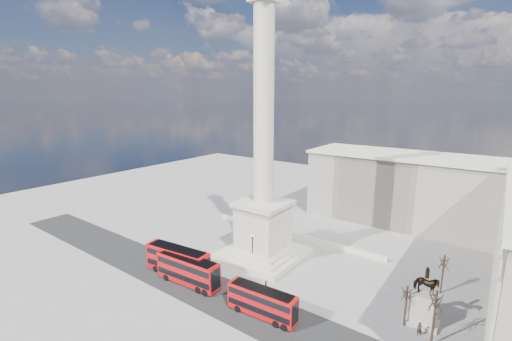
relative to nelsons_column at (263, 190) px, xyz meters
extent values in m
plane|color=gray|center=(0.00, -5.00, -12.92)|extent=(180.00, 180.00, 0.00)
cube|color=#272727|center=(5.00, -15.00, -12.91)|extent=(120.00, 9.00, 0.01)
cube|color=beige|center=(0.00, 0.00, -12.42)|extent=(14.00, 14.00, 1.00)
cube|color=beige|center=(0.00, 0.00, -11.67)|extent=(12.00, 12.00, 0.50)
cube|color=beige|center=(0.00, 0.00, -11.17)|extent=(10.00, 10.00, 0.50)
cube|color=beige|center=(0.00, 0.00, -6.92)|extent=(8.00, 8.00, 8.00)
cube|color=beige|center=(0.00, 0.00, -2.52)|extent=(9.00, 9.00, 0.80)
cylinder|color=beige|center=(0.00, 0.00, 14.88)|extent=(3.60, 3.60, 34.00)
cube|color=beige|center=(0.00, 11.00, -12.37)|extent=(40.00, 0.60, 1.10)
cube|color=beige|center=(20.00, 35.00, -4.92)|extent=(50.00, 16.00, 16.00)
cube|color=beige|center=(20.00, 35.00, 3.38)|extent=(51.00, 17.00, 0.60)
cube|color=#B3090C|center=(-7.50, -14.46, -10.33)|extent=(12.22, 4.01, 4.42)
cube|color=black|center=(-7.50, -14.46, -11.12)|extent=(11.75, 4.02, 0.98)
cube|color=black|center=(-7.50, -14.46, -9.15)|extent=(11.75, 4.02, 0.98)
cube|color=black|center=(-7.50, -14.46, -8.09)|extent=(11.00, 3.61, 0.07)
cylinder|color=black|center=(-11.43, -14.89, -12.32)|extent=(1.50, 2.96, 1.20)
cylinder|color=black|center=(-4.16, -14.09, -12.32)|extent=(1.50, 2.96, 1.20)
cylinder|color=black|center=(-2.73, -13.93, -12.32)|extent=(1.50, 2.96, 1.20)
cube|color=#B3090C|center=(-3.86, -15.49, -10.45)|extent=(11.55, 3.33, 4.20)
cube|color=black|center=(-3.86, -15.49, -11.21)|extent=(11.10, 3.36, 0.93)
cube|color=black|center=(-3.86, -15.49, -9.34)|extent=(11.10, 3.36, 0.93)
cube|color=black|center=(-3.86, -15.49, -8.32)|extent=(10.40, 2.99, 0.06)
cylinder|color=black|center=(-7.62, -15.74, -12.35)|extent=(1.31, 2.78, 1.14)
cylinder|color=black|center=(-0.67, -15.28, -12.35)|extent=(1.31, 2.78, 1.14)
cylinder|color=black|center=(0.69, -15.20, -12.35)|extent=(1.31, 2.78, 1.14)
cube|color=#B3090C|center=(10.54, -15.22, -10.73)|extent=(10.24, 2.93, 3.73)
cube|color=black|center=(10.54, -15.22, -11.40)|extent=(9.84, 2.96, 0.83)
cube|color=black|center=(10.54, -15.22, -9.74)|extent=(9.84, 2.96, 0.83)
cube|color=black|center=(10.54, -15.22, -8.84)|extent=(9.22, 2.64, 0.06)
cylinder|color=black|center=(7.20, -15.43, -12.41)|extent=(1.16, 2.48, 1.01)
cylinder|color=black|center=(13.36, -15.04, -12.41)|extent=(1.16, 2.48, 1.01)
cylinder|color=black|center=(14.58, -14.97, -12.41)|extent=(1.16, 2.48, 1.01)
cylinder|color=black|center=(0.51, -4.05, -12.70)|extent=(0.39, 0.39, 0.44)
cylinder|color=black|center=(0.51, -4.05, -10.26)|extent=(0.14, 0.14, 5.31)
cylinder|color=black|center=(0.51, -4.05, -7.69)|extent=(0.27, 0.27, 0.27)
sphere|color=silver|center=(0.51, -4.05, -7.38)|extent=(0.50, 0.50, 0.50)
cube|color=beige|center=(28.71, -3.95, -12.67)|extent=(3.96, 2.97, 0.50)
cube|color=beige|center=(28.71, -3.95, -10.74)|extent=(3.17, 2.18, 4.36)
imported|color=black|center=(28.71, -3.95, -7.22)|extent=(3.19, 1.49, 2.68)
cylinder|color=black|center=(28.71, -3.95, -5.58)|extent=(0.50, 0.50, 1.19)
sphere|color=black|center=(28.71, -3.95, -4.83)|extent=(0.36, 0.36, 0.36)
cylinder|color=#332319|center=(30.43, -7.51, -9.29)|extent=(0.29, 0.29, 7.26)
cylinder|color=#332319|center=(26.85, -5.64, -10.07)|extent=(0.26, 0.26, 5.70)
cylinder|color=#332319|center=(29.49, 5.81, -9.76)|extent=(0.27, 0.27, 6.32)
imported|color=black|center=(28.91, -6.66, -12.01)|extent=(0.78, 0.67, 1.82)
imported|color=black|center=(7.29, -9.60, -12.08)|extent=(0.87, 1.05, 1.68)
camera|label=1|loc=(34.75, -49.57, 16.70)|focal=24.00mm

